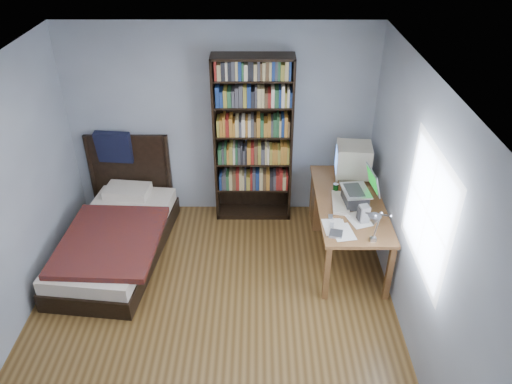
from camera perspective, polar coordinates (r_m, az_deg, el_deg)
room at (r=4.45m, az=-5.38°, el=-3.26°), size 4.20×4.24×2.50m
desk at (r=6.30m, az=9.75°, el=-1.10°), size 0.75×1.67×0.73m
crt_monitor at (r=6.04m, az=10.97°, el=3.60°), size 0.44×0.41×0.47m
laptop at (r=5.64m, az=11.47°, el=-0.32°), size 0.39×0.40×0.45m
desk_lamp at (r=4.59m, az=13.39°, el=-3.36°), size 0.23×0.52×0.61m
keyboard at (r=5.67m, az=9.63°, el=-1.23°), size 0.22×0.47×0.04m
speaker at (r=5.38m, az=12.22°, el=-2.45°), size 0.12×0.12×0.20m
soda_can at (r=5.85m, az=9.09°, el=0.44°), size 0.06×0.06×0.11m
mouse at (r=5.97m, az=10.07°, el=0.59°), size 0.06×0.11×0.04m
phone_silver at (r=5.43m, az=8.52°, el=-2.85°), size 0.05×0.09×0.02m
phone_grey at (r=5.30m, az=8.66°, el=-3.79°), size 0.05×0.09×0.02m
external_drive at (r=5.18m, az=9.13°, el=-4.77°), size 0.16×0.16×0.03m
bookshelf at (r=6.19m, az=-0.33°, el=5.81°), size 0.97×0.30×2.15m
bed at (r=6.16m, az=-15.60°, el=-4.61°), size 1.23×2.14×1.16m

